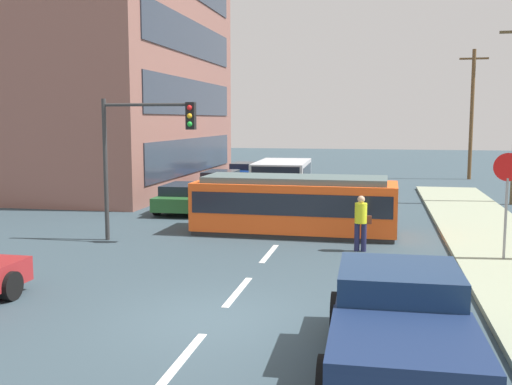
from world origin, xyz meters
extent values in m
plane|color=#34464F|center=(0.00, 10.00, 0.00)|extent=(120.00, 120.00, 0.00)
cube|color=silver|center=(0.00, -2.00, 0.01)|extent=(0.16, 2.40, 0.01)
cube|color=silver|center=(0.00, 2.00, 0.01)|extent=(0.16, 2.40, 0.01)
cube|color=silver|center=(0.00, 6.00, 0.01)|extent=(0.16, 2.40, 0.01)
cube|color=silver|center=(0.00, 15.34, 0.01)|extent=(0.16, 2.40, 0.01)
cube|color=silver|center=(0.00, 21.34, 0.01)|extent=(0.16, 2.40, 0.01)
cube|color=#2D3847|center=(-7.06, 21.28, 1.92)|extent=(0.06, 14.71, 1.92)
cube|color=#2D3847|center=(-7.06, 21.28, 5.12)|extent=(0.06, 14.71, 1.92)
cube|color=#2D3847|center=(-7.06, 21.28, 8.32)|extent=(0.06, 14.71, 1.92)
cube|color=#F7561C|center=(0.29, 9.34, 0.96)|extent=(6.91, 2.62, 1.63)
cube|color=#2D2D2D|center=(0.29, 9.34, 0.07)|extent=(6.77, 2.49, 0.15)
cube|color=#4D6060|center=(0.29, 9.34, 1.88)|extent=(6.21, 2.23, 0.20)
cube|color=#1E232D|center=(0.29, 9.34, 1.16)|extent=(6.63, 2.65, 0.72)
cube|color=#B2B5B8|center=(-1.69, 18.93, 1.06)|extent=(2.68, 5.33, 1.51)
cube|color=black|center=(-1.60, 16.36, 1.28)|extent=(2.25, 0.20, 0.91)
cube|color=black|center=(-1.69, 18.93, 1.33)|extent=(2.69, 4.55, 0.61)
cylinder|color=black|center=(-1.63, 17.25, 0.45)|extent=(2.58, 0.99, 0.90)
cylinder|color=black|center=(-1.74, 20.61, 0.45)|extent=(2.58, 0.99, 0.90)
cylinder|color=#1F2145|center=(2.50, 6.87, 0.42)|extent=(0.16, 0.16, 0.85)
cylinder|color=#1F2145|center=(2.70, 6.87, 0.42)|extent=(0.16, 0.16, 0.85)
cylinder|color=yellow|center=(2.60, 6.87, 1.15)|extent=(0.36, 0.36, 0.60)
sphere|color=tan|center=(2.60, 6.87, 1.56)|extent=(0.22, 0.22, 0.22)
cube|color=brown|center=(2.82, 6.92, 0.95)|extent=(0.20, 0.10, 0.24)
cube|color=#17284E|center=(3.46, -1.82, 0.68)|extent=(2.09, 5.04, 0.65)
cube|color=navy|center=(3.45, -1.27, 1.27)|extent=(1.93, 1.93, 0.55)
cube|color=#17284E|center=(3.48, -3.19, 1.06)|extent=(2.04, 2.29, 0.12)
cylinder|color=black|center=(2.43, -0.34, 0.40)|extent=(0.29, 0.81, 0.80)
cylinder|color=black|center=(4.43, -0.30, 0.40)|extent=(0.29, 0.81, 0.80)
cylinder|color=black|center=(2.49, -3.34, 0.40)|extent=(0.29, 0.81, 0.80)
cylinder|color=black|center=(-4.68, 0.38, 0.32)|extent=(0.23, 0.64, 0.64)
cube|color=#275E2A|center=(-4.93, 13.34, 0.52)|extent=(1.87, 4.25, 0.55)
cube|color=black|center=(-4.93, 13.19, 0.99)|extent=(1.68, 2.35, 0.40)
cylinder|color=black|center=(-5.85, 14.58, 0.32)|extent=(0.24, 0.65, 0.64)
cylinder|color=black|center=(-4.08, 14.62, 0.32)|extent=(0.24, 0.65, 0.64)
cylinder|color=black|center=(-5.78, 12.05, 0.32)|extent=(0.24, 0.65, 0.64)
cylinder|color=black|center=(-4.02, 12.10, 0.32)|extent=(0.24, 0.65, 0.64)
cube|color=#A72718|center=(-5.15, 19.96, 0.52)|extent=(1.80, 4.30, 0.55)
cube|color=black|center=(-5.15, 19.81, 0.99)|extent=(1.63, 2.37, 0.40)
cylinder|color=black|center=(-6.04, 21.23, 0.32)|extent=(0.23, 0.64, 0.64)
cylinder|color=black|center=(-4.31, 21.26, 0.32)|extent=(0.23, 0.64, 0.64)
cylinder|color=black|center=(-6.00, 18.67, 0.32)|extent=(0.23, 0.64, 0.64)
cylinder|color=black|center=(-4.27, 18.69, 0.32)|extent=(0.23, 0.64, 0.64)
cube|color=navy|center=(-5.11, 26.24, 0.52)|extent=(1.86, 4.15, 0.55)
cube|color=black|center=(-5.11, 26.09, 0.99)|extent=(1.71, 2.28, 0.40)
cylinder|color=black|center=(-6.04, 27.49, 0.32)|extent=(0.22, 0.64, 0.64)
cylinder|color=black|center=(-4.18, 27.49, 0.32)|extent=(0.22, 0.64, 0.64)
cylinder|color=black|center=(-6.04, 25.00, 0.32)|extent=(0.22, 0.64, 0.64)
cylinder|color=black|center=(-4.18, 25.00, 0.32)|extent=(0.22, 0.64, 0.64)
cylinder|color=gray|center=(6.48, 6.08, 1.24)|extent=(0.07, 0.07, 2.20)
cylinder|color=red|center=(6.48, 6.08, 2.64)|extent=(0.76, 0.04, 0.76)
cylinder|color=#333333|center=(-5.54, 6.95, 2.28)|extent=(0.14, 0.14, 4.56)
cylinder|color=#333333|center=(-4.10, 6.95, 4.36)|extent=(2.89, 0.10, 0.10)
cube|color=black|center=(-2.65, 6.95, 4.01)|extent=(0.28, 0.24, 0.84)
sphere|color=red|center=(-2.65, 6.82, 4.26)|extent=(0.16, 0.16, 0.16)
sphere|color=gold|center=(-2.65, 6.82, 4.01)|extent=(0.16, 0.16, 0.16)
sphere|color=green|center=(-2.65, 6.82, 3.76)|extent=(0.16, 0.16, 0.16)
cylinder|color=brown|center=(8.93, 30.39, 4.20)|extent=(0.24, 0.24, 8.40)
cube|color=brown|center=(8.93, 30.39, 7.80)|extent=(1.80, 0.12, 0.12)
camera|label=1|loc=(3.08, -10.97, 3.90)|focal=42.18mm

